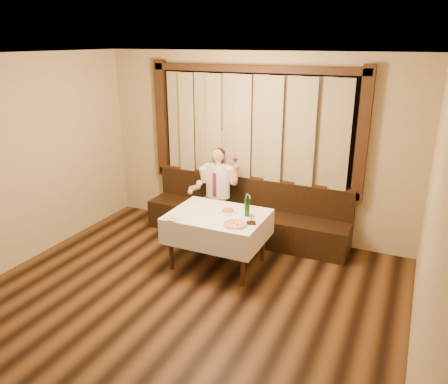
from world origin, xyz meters
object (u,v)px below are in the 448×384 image
at_px(pasta_red, 228,209).
at_px(seated_man, 216,185).
at_px(banquette, 246,218).
at_px(dining_table, 218,221).
at_px(pizza, 235,224).
at_px(pasta_cream, 176,216).
at_px(green_bottle, 247,207).
at_px(cruet_caddy, 251,221).

xyz_separation_m(pasta_red, seated_man, (-0.57, 0.81, 0.01)).
distance_m(banquette, dining_table, 1.08).
relative_size(dining_table, pasta_red, 4.87).
relative_size(pizza, pasta_red, 1.17).
relative_size(pizza, pasta_cream, 1.26).
height_order(pasta_cream, seated_man, seated_man).
bearing_deg(seated_man, banquette, 10.71).
bearing_deg(banquette, seated_man, -169.29).
bearing_deg(pizza, seated_man, 124.95).
distance_m(green_bottle, cruet_caddy, 0.29).
distance_m(dining_table, seated_man, 1.06).
bearing_deg(banquette, cruet_caddy, -65.49).
height_order(pizza, green_bottle, green_bottle).
distance_m(pizza, seated_man, 1.46).
xyz_separation_m(dining_table, pizza, (0.36, -0.26, 0.12)).
relative_size(pasta_red, pasta_cream, 1.08).
height_order(dining_table, green_bottle, green_bottle).
distance_m(dining_table, cruet_caddy, 0.57).
bearing_deg(cruet_caddy, green_bottle, 101.06).
distance_m(pasta_cream, green_bottle, 0.94).
height_order(dining_table, seated_man, seated_man).
height_order(pasta_red, green_bottle, green_bottle).
bearing_deg(cruet_caddy, dining_table, 143.76).
height_order(pizza, seated_man, seated_man).
bearing_deg(green_bottle, pasta_red, 174.15).
height_order(dining_table, pasta_cream, pasta_cream).
height_order(banquette, pasta_cream, banquette).
bearing_deg(cruet_caddy, seated_man, 111.39).
distance_m(banquette, seated_man, 0.69).
xyz_separation_m(dining_table, seated_man, (-0.47, 0.93, 0.16)).
xyz_separation_m(banquette, green_bottle, (0.38, -0.93, 0.58)).
height_order(banquette, green_bottle, green_bottle).
bearing_deg(cruet_caddy, banquette, 92.96).
relative_size(pasta_red, cruet_caddy, 2.01).
height_order(banquette, pasta_red, banquette).
bearing_deg(seated_man, dining_table, -63.35).
height_order(dining_table, cruet_caddy, cruet_caddy).
xyz_separation_m(banquette, pizza, (0.36, -1.28, 0.46)).
bearing_deg(green_bottle, cruet_caddy, -57.39).
height_order(pasta_red, cruet_caddy, cruet_caddy).
relative_size(pasta_cream, seated_man, 0.17).
relative_size(dining_table, pasta_cream, 5.26).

